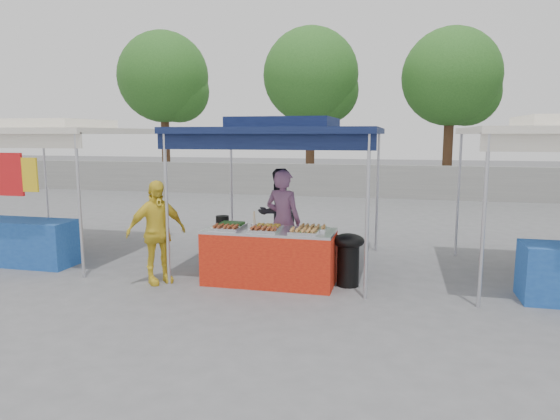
% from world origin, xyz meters
% --- Properties ---
extents(ground_plane, '(80.00, 80.00, 0.00)m').
position_xyz_m(ground_plane, '(0.00, 0.00, 0.00)').
color(ground_plane, slate).
extents(back_wall, '(40.00, 0.25, 1.20)m').
position_xyz_m(back_wall, '(0.00, 11.00, 0.60)').
color(back_wall, gray).
rests_on(back_wall, ground_plane).
extents(main_canopy, '(3.20, 3.20, 2.57)m').
position_xyz_m(main_canopy, '(0.00, 0.97, 2.37)').
color(main_canopy, silver).
rests_on(main_canopy, ground_plane).
extents(neighbor_stall_left, '(3.20, 3.20, 2.57)m').
position_xyz_m(neighbor_stall_left, '(-4.50, 0.57, 1.60)').
color(neighbor_stall_left, silver).
rests_on(neighbor_stall_left, ground_plane).
extents(tree_0, '(3.90, 3.90, 6.71)m').
position_xyz_m(tree_0, '(-8.06, 13.12, 4.59)').
color(tree_0, '#462C1B').
rests_on(tree_0, ground_plane).
extents(tree_1, '(3.81, 3.80, 6.53)m').
position_xyz_m(tree_1, '(-1.55, 12.94, 4.47)').
color(tree_1, '#462C1B').
rests_on(tree_1, ground_plane).
extents(tree_2, '(3.65, 3.62, 6.22)m').
position_xyz_m(tree_2, '(3.79, 12.67, 4.25)').
color(tree_2, '#462C1B').
rests_on(tree_2, ground_plane).
extents(vendor_table, '(2.00, 0.80, 0.85)m').
position_xyz_m(vendor_table, '(0.00, -0.10, 0.43)').
color(vendor_table, red).
rests_on(vendor_table, ground_plane).
extents(food_tray_fl, '(0.42, 0.30, 0.07)m').
position_xyz_m(food_tray_fl, '(-0.62, -0.32, 0.88)').
color(food_tray_fl, silver).
rests_on(food_tray_fl, vendor_table).
extents(food_tray_fm, '(0.42, 0.30, 0.07)m').
position_xyz_m(food_tray_fm, '(-0.02, -0.33, 0.88)').
color(food_tray_fm, silver).
rests_on(food_tray_fm, vendor_table).
extents(food_tray_fr, '(0.42, 0.30, 0.07)m').
position_xyz_m(food_tray_fr, '(0.58, -0.34, 0.88)').
color(food_tray_fr, silver).
rests_on(food_tray_fr, vendor_table).
extents(food_tray_bl, '(0.42, 0.30, 0.07)m').
position_xyz_m(food_tray_bl, '(-0.63, -0.02, 0.88)').
color(food_tray_bl, silver).
rests_on(food_tray_bl, vendor_table).
extents(food_tray_bm, '(0.42, 0.30, 0.07)m').
position_xyz_m(food_tray_bm, '(-0.04, -0.01, 0.88)').
color(food_tray_bm, silver).
rests_on(food_tray_bm, vendor_table).
extents(food_tray_br, '(0.42, 0.30, 0.07)m').
position_xyz_m(food_tray_br, '(0.65, -0.02, 0.88)').
color(food_tray_br, silver).
rests_on(food_tray_br, vendor_table).
extents(cooking_pot, '(0.21, 0.21, 0.12)m').
position_xyz_m(cooking_pot, '(-0.88, 0.24, 0.91)').
color(cooking_pot, black).
rests_on(cooking_pot, vendor_table).
extents(skewer_cup, '(0.09, 0.09, 0.11)m').
position_xyz_m(skewer_cup, '(-0.20, -0.26, 0.90)').
color(skewer_cup, silver).
rests_on(skewer_cup, vendor_table).
extents(wok_burner, '(0.48, 0.48, 0.81)m').
position_xyz_m(wok_burner, '(1.19, 0.07, 0.48)').
color(wok_burner, black).
rests_on(wok_burner, ground_plane).
extents(crate_left, '(0.49, 0.34, 0.29)m').
position_xyz_m(crate_left, '(-0.40, 0.47, 0.15)').
color(crate_left, '#1538B0').
rests_on(crate_left, ground_plane).
extents(crate_right, '(0.52, 0.36, 0.31)m').
position_xyz_m(crate_right, '(0.33, 0.52, 0.16)').
color(crate_right, '#1538B0').
rests_on(crate_right, ground_plane).
extents(crate_stacked, '(0.49, 0.34, 0.29)m').
position_xyz_m(crate_stacked, '(0.33, 0.52, 0.46)').
color(crate_stacked, '#1538B0').
rests_on(crate_stacked, crate_right).
extents(vendor_woman, '(0.72, 0.57, 1.72)m').
position_xyz_m(vendor_woman, '(0.05, 0.63, 0.86)').
color(vendor_woman, '#955F88').
rests_on(vendor_woman, ground_plane).
extents(helper_man, '(1.02, 1.01, 1.67)m').
position_xyz_m(helper_man, '(-0.28, 1.63, 0.83)').
color(helper_man, black).
rests_on(helper_man, ground_plane).
extents(customer_person, '(0.92, 0.96, 1.60)m').
position_xyz_m(customer_person, '(-1.70, -0.47, 0.80)').
color(customer_person, yellow).
rests_on(customer_person, ground_plane).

